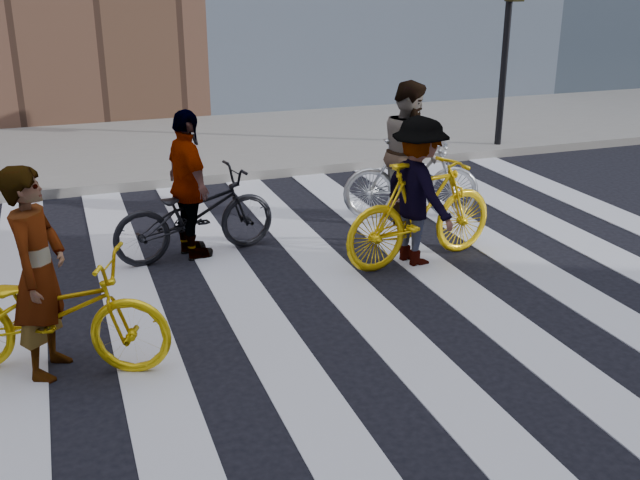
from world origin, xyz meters
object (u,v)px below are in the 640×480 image
traffic_signal (510,25)px  rider_rear (189,185)px  bike_dark_rear (195,214)px  bike_yellow_right (421,212)px  bike_silver_mid (412,179)px  bike_yellow_left (51,313)px  rider_right (418,192)px  rider_left (39,273)px  rider_mid (409,152)px

traffic_signal → rider_rear: bearing=-152.2°
traffic_signal → bike_dark_rear: 7.31m
bike_yellow_right → bike_dark_rear: bearing=55.6°
traffic_signal → bike_silver_mid: 4.69m
rider_rear → bike_silver_mid: bearing=-92.4°
rider_rear → bike_yellow_left: bearing=134.8°
rider_right → bike_silver_mid: bearing=-34.7°
bike_yellow_left → rider_left: (-0.05, 0.00, 0.37)m
rider_mid → rider_right: (-0.61, -1.48, -0.08)m
bike_yellow_right → rider_right: (-0.05, 0.00, 0.24)m
bike_silver_mid → bike_dark_rear: bearing=114.4°
bike_yellow_right → rider_mid: 1.62m
bike_silver_mid → rider_right: rider_right is taller
bike_yellow_left → rider_right: size_ratio=1.18×
bike_silver_mid → rider_left: bearing=136.2°
bike_yellow_left → bike_dark_rear: bearing=-13.8°
traffic_signal → rider_left: 9.81m
bike_yellow_left → bike_yellow_right: bike_yellow_right is taller
bike_yellow_right → rider_left: size_ratio=1.13×
bike_yellow_right → rider_mid: (0.56, 1.48, 0.32)m
bike_silver_mid → rider_right: size_ratio=1.09×
rider_left → rider_mid: bearing=-38.0°
bike_silver_mid → bike_yellow_right: bearing=173.9°
bike_yellow_right → rider_left: bearing=95.9°
bike_yellow_right → bike_dark_rear: 2.62m
rider_left → rider_rear: (1.63, 2.26, -0.02)m
rider_right → rider_rear: bearing=55.6°
bike_yellow_left → rider_mid: rider_mid is taller
bike_yellow_left → rider_rear: (1.58, 2.26, 0.35)m
bike_dark_rear → rider_mid: 3.02m
bike_yellow_left → rider_mid: (4.59, 2.69, 0.41)m
bike_silver_mid → rider_mid: rider_mid is taller
traffic_signal → bike_dark_rear: (-6.26, -3.33, -1.76)m
bike_yellow_right → rider_right: rider_right is taller
bike_dark_rear → rider_right: rider_right is taller
traffic_signal → rider_mid: size_ratio=1.79×
bike_yellow_left → rider_rear: size_ratio=1.15×
bike_dark_rear → rider_left: (-1.68, -2.26, 0.38)m
bike_yellow_left → bike_silver_mid: size_ratio=1.08×
traffic_signal → bike_silver_mid: size_ratio=1.80×
bike_yellow_left → bike_yellow_right: 4.20m
traffic_signal → rider_rear: traffic_signal is taller
bike_yellow_right → rider_rear: rider_rear is taller
bike_yellow_right → rider_left: (-4.08, -1.21, 0.29)m
bike_dark_rear → rider_mid: size_ratio=1.05×
rider_mid → traffic_signal: bearing=-32.3°
bike_silver_mid → rider_left: (-4.69, -2.69, 0.34)m
bike_yellow_right → rider_mid: rider_mid is taller
traffic_signal → rider_left: traffic_signal is taller
rider_right → rider_mid: bearing=-33.1°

